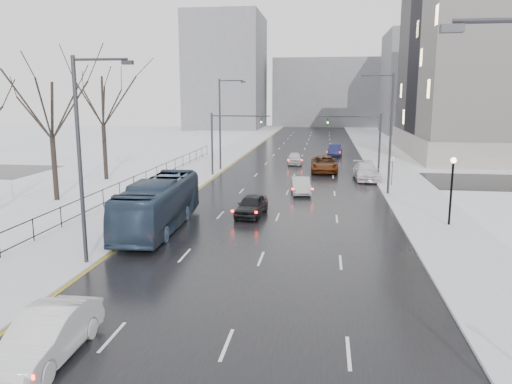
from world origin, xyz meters
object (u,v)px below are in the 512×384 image
at_px(streetlight_l_far, 222,120).
at_px(mast_signal_left, 222,137).
at_px(sedan_center_near, 252,205).
at_px(sedan_right_near, 301,185).
at_px(streetlight_r_mid, 388,128).
at_px(no_uturn_sign, 393,162).
at_px(sedan_right_distant, 335,150).
at_px(tree_park_e, 107,180).
at_px(sedan_center_far, 295,158).
at_px(bus, 159,204).
at_px(streetlight_l_near, 84,151).
at_px(mast_signal_right, 369,138).
at_px(sedan_right_cross, 324,164).
at_px(sedan_right_far, 366,171).
at_px(tree_park_d, 57,201).
at_px(sedan_left_near, 47,335).
at_px(lamppost_r_mid, 452,181).

relative_size(streetlight_l_far, mast_signal_left, 1.54).
height_order(sedan_center_near, sedan_right_near, sedan_center_near).
distance_m(mast_signal_left, sedan_center_near, 18.07).
relative_size(streetlight_r_mid, no_uturn_sign, 3.70).
distance_m(streetlight_r_mid, no_uturn_sign, 5.30).
relative_size(mast_signal_left, sedan_right_distant, 1.38).
relative_size(tree_park_e, sedan_center_far, 3.16).
distance_m(bus, sedan_center_near, 6.69).
bearing_deg(streetlight_l_far, sedan_right_near, -53.09).
relative_size(no_uturn_sign, sedan_center_far, 0.63).
bearing_deg(streetlight_l_near, sedan_center_far, 78.63).
xyz_separation_m(mast_signal_right, sedan_right_cross, (-4.27, 4.19, -3.21)).
distance_m(sedan_right_far, sedan_center_far, 13.05).
xyz_separation_m(tree_park_d, streetlight_r_mid, (25.97, 6.00, 5.62)).
distance_m(streetlight_l_far, sedan_center_near, 22.36).
distance_m(streetlight_l_far, sedan_center_far, 10.95).
height_order(no_uturn_sign, sedan_right_cross, no_uturn_sign).
bearing_deg(sedan_left_near, mast_signal_right, 69.93).
bearing_deg(tree_park_d, sedan_right_cross, 41.10).
distance_m(streetlight_r_mid, streetlight_l_far, 20.27).
relative_size(tree_park_e, sedan_right_distant, 2.86).
bearing_deg(lamppost_r_mid, sedan_center_far, 112.24).
bearing_deg(streetlight_l_near, tree_park_e, 112.69).
bearing_deg(mast_signal_right, sedan_right_far, -107.07).
bearing_deg(sedan_right_far, lamppost_r_mid, -81.58).
distance_m(mast_signal_left, no_uturn_sign, 17.10).
xyz_separation_m(streetlight_r_mid, sedan_right_far, (-0.97, 7.59, -4.75)).
xyz_separation_m(sedan_right_cross, sedan_center_far, (-3.56, 5.93, -0.13)).
height_order(sedan_left_near, sedan_center_near, sedan_left_near).
bearing_deg(streetlight_l_near, mast_signal_right, 61.04).
bearing_deg(sedan_left_near, sedan_right_near, 76.07).
relative_size(lamppost_r_mid, sedan_left_near, 0.89).
bearing_deg(streetlight_r_mid, streetlight_l_near, -129.24).
bearing_deg(mast_signal_right, sedan_right_distant, 98.29).
relative_size(lamppost_r_mid, mast_signal_right, 0.66).
bearing_deg(tree_park_e, streetlight_l_far, 38.57).
bearing_deg(sedan_right_cross, sedan_right_near, -100.27).
height_order(streetlight_l_far, bus, streetlight_l_far).
relative_size(tree_park_d, sedan_right_near, 2.96).
xyz_separation_m(streetlight_l_far, sedan_right_cross, (11.22, 0.19, -4.72)).
distance_m(sedan_left_near, sedan_right_cross, 41.71).
relative_size(tree_park_d, bus, 1.12).
xyz_separation_m(tree_park_d, bus, (10.80, -7.05, 1.60)).
height_order(streetlight_l_near, sedan_center_near, streetlight_l_near).
height_order(streetlight_l_near, lamppost_r_mid, streetlight_l_near).
bearing_deg(sedan_right_far, bus, -128.30).
height_order(tree_park_d, sedan_center_far, tree_park_d).
bearing_deg(sedan_center_near, mast_signal_right, 66.63).
distance_m(tree_park_e, mast_signal_left, 12.29).
height_order(tree_park_d, streetlight_l_near, streetlight_l_near).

